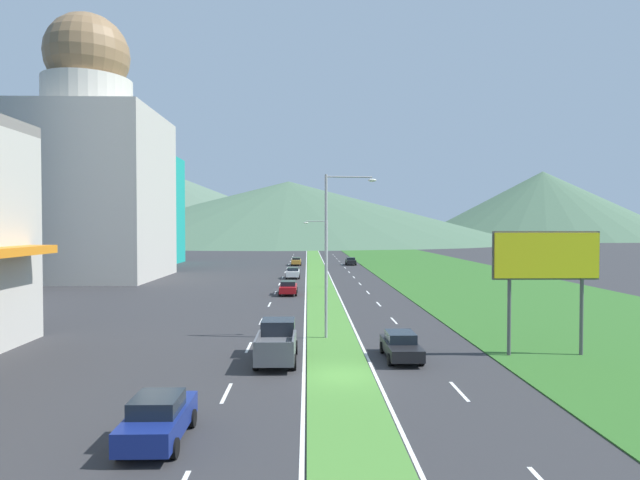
{
  "coord_description": "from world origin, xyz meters",
  "views": [
    {
      "loc": [
        -1.58,
        -25.47,
        7.25
      ],
      "look_at": [
        0.28,
        51.71,
        5.31
      ],
      "focal_mm": 29.8,
      "sensor_mm": 36.0,
      "label": 1
    }
  ],
  "objects_px": {
    "car_2": "(351,261)",
    "pickup_truck_0": "(277,342)",
    "street_lamp_mid": "(324,248)",
    "car_0": "(296,261)",
    "car_4": "(293,273)",
    "car_6": "(288,287)",
    "street_lamp_near": "(331,245)",
    "car_1": "(401,345)",
    "billboard_roadside": "(546,261)",
    "car_3": "(158,418)"
  },
  "relations": [
    {
      "from": "street_lamp_near",
      "to": "car_6",
      "type": "bearing_deg",
      "value": 99.1
    },
    {
      "from": "street_lamp_near",
      "to": "car_0",
      "type": "height_order",
      "value": "street_lamp_near"
    },
    {
      "from": "car_1",
      "to": "car_3",
      "type": "distance_m",
      "value": 14.97
    },
    {
      "from": "billboard_roadside",
      "to": "car_6",
      "type": "relative_size",
      "value": 1.5
    },
    {
      "from": "street_lamp_mid",
      "to": "car_0",
      "type": "height_order",
      "value": "street_lamp_mid"
    },
    {
      "from": "car_6",
      "to": "car_2",
      "type": "bearing_deg",
      "value": -13.29
    },
    {
      "from": "street_lamp_mid",
      "to": "car_3",
      "type": "relative_size",
      "value": 1.92
    },
    {
      "from": "car_4",
      "to": "car_2",
      "type": "bearing_deg",
      "value": -21.8
    },
    {
      "from": "car_1",
      "to": "car_6",
      "type": "xyz_separation_m",
      "value": [
        -7.16,
        27.81,
        0.01
      ]
    },
    {
      "from": "street_lamp_near",
      "to": "car_2",
      "type": "xyz_separation_m",
      "value": [
        6.68,
        65.85,
        -5.33
      ]
    },
    {
      "from": "car_2",
      "to": "car_6",
      "type": "relative_size",
      "value": 0.9
    },
    {
      "from": "car_6",
      "to": "pickup_truck_0",
      "type": "relative_size",
      "value": 0.87
    },
    {
      "from": "street_lamp_near",
      "to": "car_0",
      "type": "bearing_deg",
      "value": 93.16
    },
    {
      "from": "street_lamp_mid",
      "to": "car_0",
      "type": "relative_size",
      "value": 1.8
    },
    {
      "from": "billboard_roadside",
      "to": "car_6",
      "type": "distance_m",
      "value": 31.74
    },
    {
      "from": "car_0",
      "to": "car_6",
      "type": "bearing_deg",
      "value": -179.97
    },
    {
      "from": "street_lamp_mid",
      "to": "car_1",
      "type": "distance_m",
      "value": 34.41
    },
    {
      "from": "street_lamp_mid",
      "to": "car_1",
      "type": "relative_size",
      "value": 1.79
    },
    {
      "from": "car_4",
      "to": "pickup_truck_0",
      "type": "xyz_separation_m",
      "value": [
        0.37,
        -45.79,
        0.2
      ]
    },
    {
      "from": "car_1",
      "to": "street_lamp_mid",
      "type": "bearing_deg",
      "value": -174.76
    },
    {
      "from": "car_2",
      "to": "car_6",
      "type": "bearing_deg",
      "value": -13.29
    },
    {
      "from": "pickup_truck_0",
      "to": "car_2",
      "type": "bearing_deg",
      "value": -7.88
    },
    {
      "from": "billboard_roadside",
      "to": "car_3",
      "type": "distance_m",
      "value": 22.08
    },
    {
      "from": "car_2",
      "to": "pickup_truck_0",
      "type": "xyz_separation_m",
      "value": [
        -9.88,
        -71.42,
        0.24
      ]
    },
    {
      "from": "car_3",
      "to": "car_6",
      "type": "xyz_separation_m",
      "value": [
        2.98,
        38.83,
        -0.06
      ]
    },
    {
      "from": "car_2",
      "to": "pickup_truck_0",
      "type": "bearing_deg",
      "value": -7.88
    },
    {
      "from": "car_1",
      "to": "car_2",
      "type": "height_order",
      "value": "car_1"
    },
    {
      "from": "street_lamp_mid",
      "to": "street_lamp_near",
      "type": "bearing_deg",
      "value": -90.91
    },
    {
      "from": "billboard_roadside",
      "to": "car_0",
      "type": "relative_size",
      "value": 1.57
    },
    {
      "from": "street_lamp_near",
      "to": "pickup_truck_0",
      "type": "distance_m",
      "value": 8.2
    },
    {
      "from": "car_1",
      "to": "pickup_truck_0",
      "type": "relative_size",
      "value": 0.83
    },
    {
      "from": "street_lamp_mid",
      "to": "car_2",
      "type": "relative_size",
      "value": 1.9
    },
    {
      "from": "street_lamp_mid",
      "to": "car_4",
      "type": "bearing_deg",
      "value": 109.15
    },
    {
      "from": "street_lamp_mid",
      "to": "billboard_roadside",
      "type": "height_order",
      "value": "street_lamp_mid"
    },
    {
      "from": "street_lamp_mid",
      "to": "car_6",
      "type": "xyz_separation_m",
      "value": [
        -4.04,
        -6.23,
        -3.94
      ]
    },
    {
      "from": "car_1",
      "to": "car_2",
      "type": "bearing_deg",
      "value": 177.5
    },
    {
      "from": "street_lamp_near",
      "to": "billboard_roadside",
      "type": "relative_size",
      "value": 1.52
    },
    {
      "from": "street_lamp_mid",
      "to": "billboard_roadside",
      "type": "relative_size",
      "value": 1.15
    },
    {
      "from": "car_0",
      "to": "car_1",
      "type": "distance_m",
      "value": 71.12
    },
    {
      "from": "street_lamp_near",
      "to": "car_0",
      "type": "relative_size",
      "value": 2.38
    },
    {
      "from": "pickup_truck_0",
      "to": "car_4",
      "type": "bearing_deg",
      "value": 0.46
    },
    {
      "from": "car_6",
      "to": "pickup_truck_0",
      "type": "height_order",
      "value": "pickup_truck_0"
    },
    {
      "from": "car_3",
      "to": "pickup_truck_0",
      "type": "height_order",
      "value": "pickup_truck_0"
    },
    {
      "from": "car_4",
      "to": "street_lamp_near",
      "type": "bearing_deg",
      "value": -174.93
    },
    {
      "from": "street_lamp_near",
      "to": "car_6",
      "type": "height_order",
      "value": "street_lamp_near"
    },
    {
      "from": "street_lamp_near",
      "to": "street_lamp_mid",
      "type": "relative_size",
      "value": 1.32
    },
    {
      "from": "car_2",
      "to": "car_3",
      "type": "xyz_separation_m",
      "value": [
        -13.25,
        -82.28,
        0.07
      ]
    },
    {
      "from": "billboard_roadside",
      "to": "car_6",
      "type": "bearing_deg",
      "value": 119.27
    },
    {
      "from": "car_4",
      "to": "car_6",
      "type": "relative_size",
      "value": 0.92
    },
    {
      "from": "car_4",
      "to": "car_6",
      "type": "xyz_separation_m",
      "value": [
        -0.02,
        -17.82,
        -0.03
      ]
    }
  ]
}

